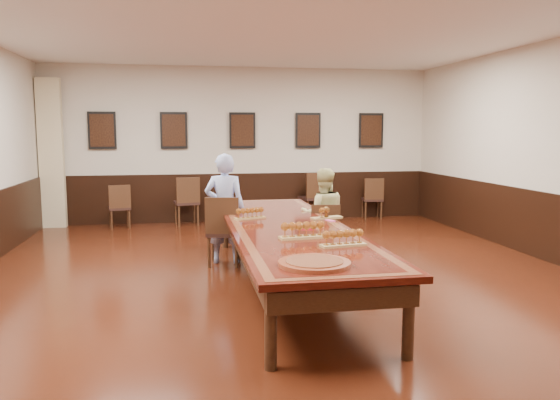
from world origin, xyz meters
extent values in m
cube|color=black|center=(0.00, 0.00, -0.01)|extent=(8.00, 10.00, 0.02)
cube|color=white|center=(0.00, 0.00, 3.21)|extent=(8.00, 10.00, 0.02)
cube|color=beige|center=(0.00, 5.01, 1.60)|extent=(8.00, 0.02, 3.20)
imported|color=#4F6BC7|center=(-0.66, 1.30, 0.79)|extent=(0.64, 0.49, 1.58)
imported|color=#D5CF85|center=(0.74, 1.14, 0.68)|extent=(0.73, 0.60, 1.36)
cube|color=#F652A2|center=(0.60, 0.22, 0.76)|extent=(0.11, 0.16, 0.01)
cube|color=#C5B387|center=(-3.75, 4.82, 1.45)|extent=(0.45, 0.18, 2.90)
cube|color=black|center=(0.00, 4.98, 0.50)|extent=(7.98, 0.04, 1.00)
cube|color=#320C08|center=(0.00, 0.00, 0.72)|extent=(1.40, 5.00, 0.06)
cube|color=brown|center=(0.00, 0.00, 0.75)|extent=(1.28, 4.88, 0.00)
cube|color=#320C08|center=(0.00, 0.00, 0.75)|extent=(1.10, 4.70, 0.00)
cube|color=black|center=(0.00, 0.00, 0.57)|extent=(1.25, 4.85, 0.18)
cylinder|color=black|center=(-0.58, -2.32, 0.34)|extent=(0.10, 0.10, 0.69)
cylinder|color=black|center=(0.58, -2.32, 0.34)|extent=(0.10, 0.10, 0.69)
cylinder|color=black|center=(-0.58, 2.32, 0.34)|extent=(0.10, 0.10, 0.69)
cylinder|color=black|center=(0.58, 2.32, 0.34)|extent=(0.10, 0.10, 0.69)
cube|color=black|center=(-2.80, 4.94, 1.90)|extent=(0.54, 0.03, 0.74)
cube|color=black|center=(-2.80, 4.92, 1.90)|extent=(0.46, 0.01, 0.64)
cube|color=black|center=(-1.40, 4.94, 1.90)|extent=(0.54, 0.03, 0.74)
cube|color=black|center=(-1.40, 4.92, 1.90)|extent=(0.46, 0.01, 0.64)
cube|color=black|center=(0.00, 4.94, 1.90)|extent=(0.54, 0.03, 0.74)
cube|color=black|center=(0.00, 4.92, 1.90)|extent=(0.46, 0.01, 0.64)
cube|color=black|center=(1.40, 4.94, 1.90)|extent=(0.54, 0.03, 0.74)
cube|color=black|center=(1.40, 4.92, 1.90)|extent=(0.46, 0.01, 0.64)
cube|color=black|center=(2.80, 4.94, 1.90)|extent=(0.54, 0.03, 0.74)
cube|color=black|center=(2.80, 4.92, 1.90)|extent=(0.46, 0.01, 0.64)
cube|color=olive|center=(-0.39, 0.54, 0.76)|extent=(0.43, 0.25, 0.03)
cube|color=olive|center=(0.60, 0.39, 0.76)|extent=(0.45, 0.25, 0.03)
cube|color=olive|center=(0.01, -0.85, 0.77)|extent=(0.52, 0.21, 0.03)
cube|color=olive|center=(0.32, -1.30, 0.77)|extent=(0.48, 0.21, 0.03)
cylinder|color=red|center=(0.19, -0.24, 0.76)|extent=(0.22, 0.22, 0.02)
cylinder|color=silver|center=(0.19, -0.24, 0.78)|extent=(0.12, 0.12, 0.01)
cylinder|color=maroon|center=(-0.15, -2.00, 0.77)|extent=(0.66, 0.66, 0.04)
cylinder|color=brown|center=(-0.15, -2.00, 0.80)|extent=(0.53, 0.53, 0.01)
camera|label=1|loc=(-1.24, -6.43, 1.90)|focal=35.00mm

